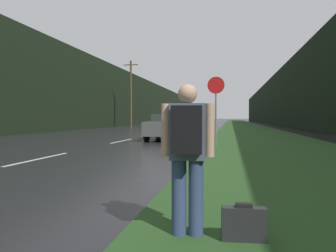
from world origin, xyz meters
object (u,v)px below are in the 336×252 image
object	(u,v)px
stop_sign	(216,103)
car_passing_far	(203,122)
suitcase	(244,224)
hitchhiker_with_backpack	(187,149)
car_oncoming	(180,121)
car_passing_near	(169,127)

from	to	relation	value
stop_sign	car_passing_far	xyz separation A→B (m)	(-2.78, 25.34, -1.15)
car_passing_far	stop_sign	bearing A→B (deg)	96.27
suitcase	car_passing_far	distance (m)	35.53
stop_sign	hitchhiker_with_backpack	bearing A→B (deg)	-88.92
hitchhiker_with_backpack	car_oncoming	size ratio (longest dim) A/B	0.37
stop_sign	hitchhiker_with_backpack	xyz separation A→B (m)	(0.19, -10.01, -0.95)
hitchhiker_with_backpack	car_passing_near	xyz separation A→B (m)	(-2.97, 13.37, -0.18)
stop_sign	car_oncoming	world-z (taller)	stop_sign
hitchhiker_with_backpack	suitcase	bearing A→B (deg)	-6.37
suitcase	car_oncoming	size ratio (longest dim) A/B	0.10
stop_sign	car_passing_far	world-z (taller)	stop_sign
suitcase	car_oncoming	xyz separation A→B (m)	(-8.07, 43.87, 0.57)
car_passing_far	car_oncoming	xyz separation A→B (m)	(-4.53, 8.51, 0.03)
car_oncoming	suitcase	bearing A→B (deg)	-79.57
stop_sign	car_oncoming	distance (m)	34.65
stop_sign	suitcase	distance (m)	10.19
car_passing_near	car_passing_far	distance (m)	21.98
hitchhiker_with_backpack	car_oncoming	xyz separation A→B (m)	(-7.50, 43.86, -0.17)
stop_sign	car_passing_near	xyz separation A→B (m)	(-2.78, 3.36, -1.13)
suitcase	stop_sign	bearing A→B (deg)	88.77
car_passing_near	car_passing_far	bearing A→B (deg)	-90.00
stop_sign	car_passing_near	bearing A→B (deg)	129.63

